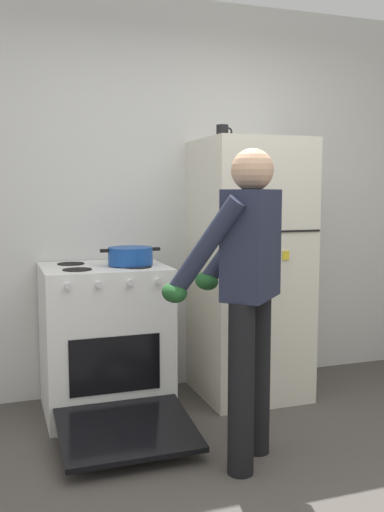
% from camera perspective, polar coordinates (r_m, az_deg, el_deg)
% --- Properties ---
extents(kitchen_wall_back, '(6.00, 0.10, 2.70)m').
position_cam_1_polar(kitchen_wall_back, '(4.06, -2.43, 5.88)').
color(kitchen_wall_back, silver).
rests_on(kitchen_wall_back, ground).
extents(refrigerator, '(0.68, 0.72, 1.73)m').
position_cam_1_polar(refrigerator, '(3.90, 5.69, -1.30)').
color(refrigerator, silver).
rests_on(refrigerator, ground).
extents(stove_range, '(0.76, 1.23, 0.94)m').
position_cam_1_polar(stove_range, '(3.67, -8.64, -8.37)').
color(stove_range, white).
rests_on(stove_range, ground).
extents(person_cook, '(0.63, 0.66, 1.60)m').
position_cam_1_polar(person_cook, '(2.87, 5.33, -2.38)').
color(person_cook, black).
rests_on(person_cook, ground).
extents(red_pot, '(0.38, 0.28, 0.11)m').
position_cam_1_polar(red_pot, '(3.57, -6.16, 0.01)').
color(red_pot, '#19479E').
rests_on(red_pot, stove_range).
extents(coffee_mug, '(0.11, 0.08, 0.10)m').
position_cam_1_polar(coffee_mug, '(3.86, 3.08, 12.24)').
color(coffee_mug, black).
rests_on(coffee_mug, refrigerator).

